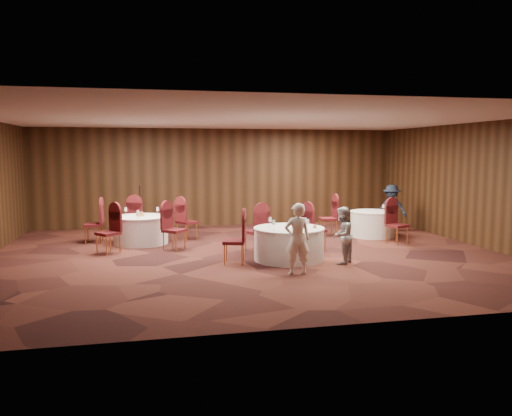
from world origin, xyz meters
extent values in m
plane|color=black|center=(0.00, 0.00, 0.00)|extent=(12.00, 12.00, 0.00)
plane|color=silver|center=(0.00, 0.00, 3.20)|extent=(12.00, 12.00, 0.00)
plane|color=black|center=(0.00, 5.00, 1.60)|extent=(12.00, 0.00, 12.00)
plane|color=black|center=(0.00, -5.00, 1.60)|extent=(12.00, 0.00, 12.00)
plane|color=black|center=(6.00, 0.00, 1.60)|extent=(0.00, 10.00, 10.00)
cylinder|color=silver|center=(0.77, -0.70, 0.36)|extent=(1.57, 1.57, 0.72)
cylinder|color=silver|center=(0.77, -0.70, 0.72)|extent=(1.60, 1.60, 0.03)
cylinder|color=silver|center=(-2.54, 2.08, 0.36)|extent=(1.43, 1.43, 0.72)
cylinder|color=silver|center=(-2.54, 2.08, 0.72)|extent=(1.46, 1.46, 0.03)
cylinder|color=silver|center=(4.00, 1.84, 0.36)|extent=(1.26, 1.26, 0.72)
cylinder|color=silver|center=(4.00, 1.84, 0.72)|extent=(1.28, 1.28, 0.03)
cylinder|color=silver|center=(0.35, -0.95, 0.74)|extent=(0.06, 0.06, 0.01)
cylinder|color=silver|center=(0.35, -0.95, 0.80)|extent=(0.01, 0.01, 0.11)
cone|color=silver|center=(0.35, -0.95, 0.91)|extent=(0.08, 0.08, 0.10)
cylinder|color=silver|center=(0.40, -0.43, 0.74)|extent=(0.06, 0.06, 0.01)
cylinder|color=silver|center=(0.40, -0.43, 0.80)|extent=(0.01, 0.01, 0.11)
cone|color=silver|center=(0.40, -0.43, 0.91)|extent=(0.08, 0.08, 0.10)
cylinder|color=silver|center=(0.72, -1.10, 0.74)|extent=(0.06, 0.06, 0.01)
cylinder|color=silver|center=(0.72, -1.10, 0.80)|extent=(0.01, 0.01, 0.11)
cone|color=silver|center=(0.72, -1.10, 0.91)|extent=(0.08, 0.08, 0.10)
cylinder|color=silver|center=(1.12, -0.95, 0.74)|extent=(0.06, 0.06, 0.01)
cylinder|color=silver|center=(1.12, -0.95, 0.80)|extent=(0.01, 0.01, 0.11)
cone|color=silver|center=(1.12, -0.95, 0.91)|extent=(0.08, 0.08, 0.10)
cylinder|color=white|center=(0.79, -1.25, 0.75)|extent=(0.15, 0.15, 0.01)
sphere|color=#9E6B33|center=(0.79, -1.25, 0.79)|extent=(0.08, 0.08, 0.08)
cylinder|color=white|center=(1.31, -0.91, 0.75)|extent=(0.15, 0.15, 0.01)
sphere|color=#9E6B33|center=(1.31, -0.91, 0.79)|extent=(0.08, 0.08, 0.08)
cylinder|color=white|center=(1.27, -0.28, 0.75)|extent=(0.15, 0.15, 0.01)
sphere|color=#9E6B33|center=(1.27, -0.28, 0.79)|extent=(0.08, 0.08, 0.08)
cylinder|color=silver|center=(-2.09, 2.24, 0.74)|extent=(0.06, 0.06, 0.01)
cylinder|color=silver|center=(-2.09, 2.24, 0.80)|extent=(0.01, 0.01, 0.11)
cone|color=silver|center=(-2.09, 2.24, 0.91)|extent=(0.08, 0.08, 0.10)
cylinder|color=silver|center=(-2.93, 2.32, 0.74)|extent=(0.06, 0.06, 0.01)
cylinder|color=silver|center=(-2.93, 2.32, 0.80)|extent=(0.01, 0.01, 0.11)
cone|color=silver|center=(-2.93, 2.32, 0.91)|extent=(0.08, 0.08, 0.10)
cylinder|color=silver|center=(-2.60, 1.61, 0.74)|extent=(0.06, 0.06, 0.01)
cylinder|color=silver|center=(-2.60, 1.61, 0.80)|extent=(0.01, 0.01, 0.11)
cone|color=silver|center=(-2.60, 1.61, 0.91)|extent=(0.08, 0.08, 0.10)
cylinder|color=olive|center=(-2.54, 2.08, 0.77)|extent=(0.22, 0.22, 0.06)
sphere|color=#9E6B33|center=(-2.57, 2.10, 0.83)|extent=(0.07, 0.07, 0.07)
sphere|color=#9E6B33|center=(-2.50, 2.06, 0.83)|extent=(0.07, 0.07, 0.07)
cylinder|color=silver|center=(4.22, 1.61, 0.74)|extent=(0.06, 0.06, 0.01)
cylinder|color=silver|center=(4.22, 1.61, 0.80)|extent=(0.01, 0.01, 0.11)
cone|color=silver|center=(4.22, 1.61, 0.91)|extent=(0.08, 0.08, 0.10)
cylinder|color=black|center=(-2.57, 3.73, 0.01)|extent=(0.24, 0.24, 0.02)
cylinder|color=black|center=(-2.57, 3.73, 0.74)|extent=(0.02, 0.02, 1.44)
cylinder|color=black|center=(-2.57, 3.78, 1.43)|extent=(0.04, 0.12, 0.04)
imported|color=white|center=(0.56, -2.03, 0.72)|extent=(0.53, 0.35, 1.44)
imported|color=#A2A2A6|center=(1.79, -1.32, 0.63)|extent=(0.76, 0.77, 1.25)
imported|color=black|center=(4.95, 2.56, 0.72)|extent=(1.06, 1.01, 1.44)
camera|label=1|loc=(-2.28, -11.41, 2.43)|focal=35.00mm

